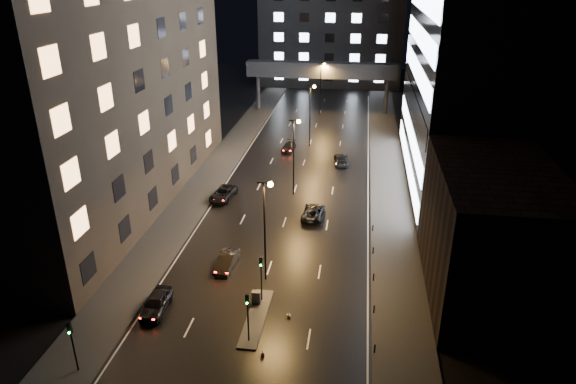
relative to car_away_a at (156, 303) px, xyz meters
The scene contains 26 objects.
ground 39.10m from the car_away_a, 77.48° to the left, with size 160.00×160.00×0.00m, color black.
sidewalk_left 33.41m from the car_away_a, 96.92° to the left, with size 5.00×110.00×0.15m, color #383533.
sidewalk_right 39.24m from the car_away_a, 57.69° to the left, with size 5.00×110.00×0.15m, color #383533.
building_left 32.51m from the car_away_a, 122.33° to the left, with size 15.00×48.00×40.00m, color #2D2319.
building_right_low 29.82m from the car_away_a, 14.12° to the left, with size 10.00×18.00×12.00m, color black.
building_right_glass 52.52m from the car_away_a, 45.58° to the left, with size 20.00×36.00×45.00m, color black.
building_far 97.24m from the car_away_a, 84.96° to the left, with size 34.00×14.00×25.00m, color #333335.
skybridge 69.10m from the car_away_a, 82.91° to the left, with size 30.00×3.00×10.00m.
median_island 8.80m from the car_away_a, ahead, with size 1.60×8.00×0.15m, color #383533.
traffic_signal_near 9.45m from the car_away_a, 16.83° to the left, with size 0.28×0.34×4.40m.
traffic_signal_far 9.51m from the car_away_a, 17.98° to the right, with size 0.28×0.34×4.40m.
traffic_signal_corner 8.68m from the car_away_a, 111.09° to the right, with size 0.28×0.34×4.40m.
bollard_row 19.25m from the car_away_a, 14.01° to the left, with size 0.12×25.12×0.90m.
streetlight_near 12.05m from the car_away_a, 35.51° to the left, with size 1.45×0.50×10.15m.
streetlight_mid_a 28.13m from the car_away_a, 71.73° to the left, with size 1.45×0.50×10.15m.
streetlight_mid_b 47.31m from the car_away_a, 79.41° to the left, with size 1.45×0.50×10.15m.
streetlight_far 66.97m from the car_away_a, 82.56° to the left, with size 1.45×0.50×10.15m.
car_away_a is the anchor object (origin of this frame).
car_away_b 8.76m from the car_away_a, 60.76° to the left, with size 1.54×4.43×1.46m, color black.
car_away_c 23.55m from the car_away_a, 90.69° to the left, with size 2.39×5.19×1.44m, color black.
car_away_d 43.62m from the car_away_a, 82.90° to the left, with size 1.78×4.37×1.27m, color black.
car_toward_a 23.10m from the car_away_a, 59.69° to the left, with size 2.34×5.07×1.41m, color black.
car_toward_b 41.04m from the car_away_a, 69.94° to the left, with size 2.04×5.03×1.46m, color black.
utility_cabinet 8.64m from the car_away_a, 14.30° to the left, with size 0.75×0.50×1.18m, color #4E4E50.
cone_a 11.03m from the car_away_a, 22.82° to the right, with size 0.35×0.35×0.52m, color orange.
cone_b 11.50m from the car_away_a, ahead, with size 0.40×0.40×0.49m, color orange.
Camera 1 is at (8.05, -32.80, 27.53)m, focal length 32.00 mm.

